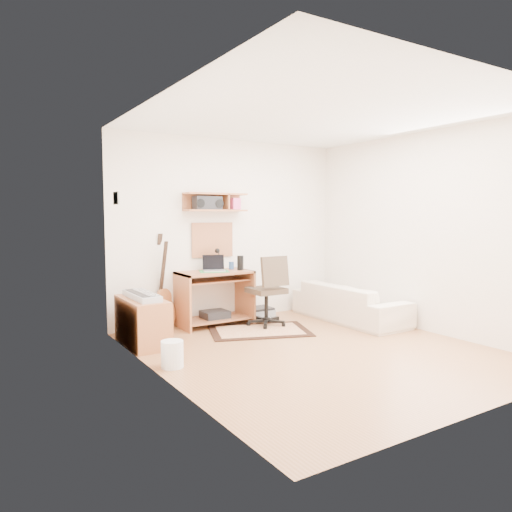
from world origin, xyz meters
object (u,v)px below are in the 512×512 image
cabinet (142,322)px  task_chair (266,290)px  desk (215,298)px  sofa (350,296)px  printer (257,313)px

cabinet → task_chair: bearing=0.7°
desk → sofa: size_ratio=0.55×
task_chair → cabinet: 1.77m
printer → cabinet: bearing=-164.8°
printer → sofa: 1.36m
task_chair → sofa: 1.26m
printer → sofa: (1.08, -0.78, 0.27)m
task_chair → printer: task_chair is taller
task_chair → cabinet: (-1.76, -0.02, -0.22)m
printer → sofa: sofa is taller
sofa → cabinet: bearing=83.5°
desk → task_chair: 0.72m
sofa → desk: bearing=66.4°
task_chair → cabinet: bearing=-178.6°
desk → task_chair: size_ratio=1.01×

